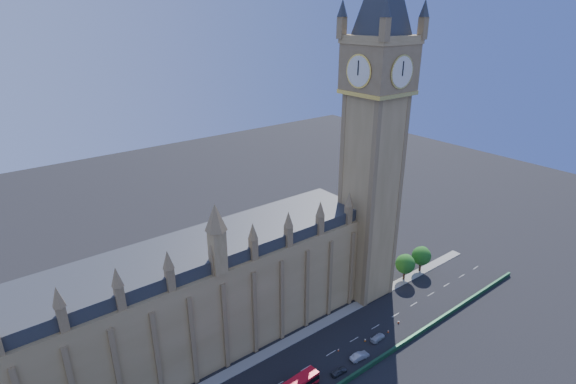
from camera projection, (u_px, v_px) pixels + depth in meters
ground at (292, 376)px, 102.22m from camera, size 400.00×400.00×0.00m
palace_westminster at (142, 320)px, 98.92m from camera, size 120.00×20.00×28.00m
elizabeth_tower at (376, 107)px, 113.80m from camera, size 20.59×20.59×105.00m
kerb_north at (268, 352)px, 109.15m from camera, size 160.00×3.00×0.16m
tree_east_near at (405, 263)px, 137.27m from camera, size 6.00×6.00×8.50m
tree_east_far at (422, 255)px, 141.82m from camera, size 6.00×6.00×8.50m
car_grey at (339, 371)px, 102.62m from camera, size 4.16×1.85×1.39m
car_silver at (360, 356)px, 106.96m from camera, size 5.08×2.20×1.62m
car_white at (378, 337)px, 113.32m from camera, size 4.73×2.23×1.33m
cone_a at (388, 331)px, 116.04m from camera, size 0.58×0.58×0.70m
cone_b at (338, 350)px, 109.69m from camera, size 0.49×0.49×0.62m
cone_c at (399, 322)px, 119.47m from camera, size 0.58×0.58×0.79m
cone_d at (365, 340)px, 112.88m from camera, size 0.61×0.61×0.80m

